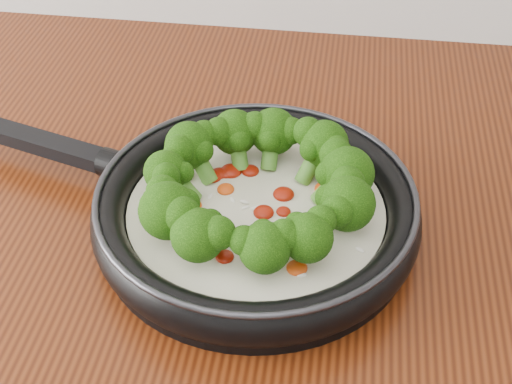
# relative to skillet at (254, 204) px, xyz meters

# --- Properties ---
(skillet) EXTENTS (0.50, 0.38, 0.09)m
(skillet) POSITION_rel_skillet_xyz_m (0.00, 0.00, 0.00)
(skillet) COLOR black
(skillet) RESTS_ON counter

